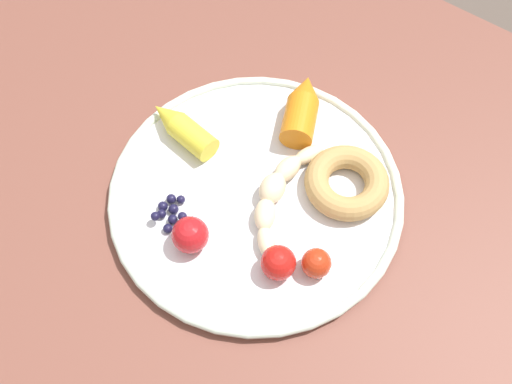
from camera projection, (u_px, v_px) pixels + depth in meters
name	position (u px, v px, depth m)	size (l,w,h in m)	color
ground_plane	(245.00, 346.00, 1.32)	(6.00, 6.00, 0.00)	brown
dining_table	(238.00, 226.00, 0.77)	(1.11, 0.91, 0.72)	brown
plate	(256.00, 193.00, 0.69)	(0.36, 0.36, 0.02)	white
banana	(278.00, 192.00, 0.67)	(0.07, 0.17, 0.03)	beige
carrot_orange	(302.00, 108.00, 0.73)	(0.08, 0.11, 0.04)	orange
carrot_yellow	(182.00, 128.00, 0.71)	(0.10, 0.04, 0.03)	yellow
donut	(347.00, 182.00, 0.68)	(0.10, 0.10, 0.03)	tan
blueberry_pile	(170.00, 212.00, 0.67)	(0.04, 0.05, 0.02)	#191638
tomato_near	(316.00, 263.00, 0.63)	(0.03, 0.03, 0.03)	red
tomato_mid	(190.00, 235.00, 0.64)	(0.04, 0.04, 0.04)	red
tomato_far	(278.00, 263.00, 0.62)	(0.04, 0.04, 0.04)	red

